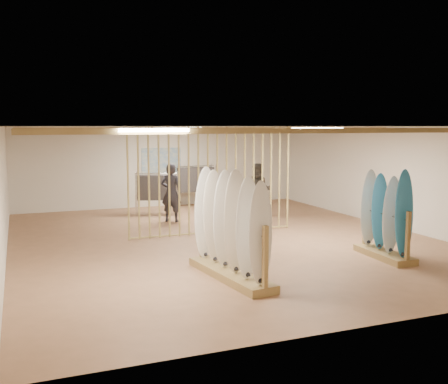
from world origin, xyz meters
name	(u,v)px	position (x,y,z in m)	size (l,w,h in m)	color
floor	(224,240)	(0.00, 0.00, 0.00)	(12.00, 12.00, 0.00)	#A3734F
ceiling	(224,126)	(0.00, 0.00, 2.80)	(12.00, 12.00, 0.00)	gray
wall_back	(161,166)	(0.00, 6.00, 1.40)	(12.00, 12.00, 0.00)	white
wall_front	(382,228)	(0.00, -6.00, 1.40)	(12.00, 12.00, 0.00)	white
wall_left	(3,194)	(-5.00, 0.00, 1.40)	(12.00, 12.00, 0.00)	white
wall_right	(390,177)	(5.00, 0.00, 1.40)	(12.00, 12.00, 0.00)	white
ceiling_slats	(224,130)	(0.00, 0.00, 2.72)	(9.50, 6.12, 0.10)	olive
light_panels	(224,129)	(0.00, 0.00, 2.74)	(1.20, 0.35, 0.06)	white
bamboo_partition	(213,181)	(0.00, 0.80, 1.40)	(4.45, 0.05, 2.78)	tan
poster	(161,161)	(0.00, 5.98, 1.60)	(1.40, 0.03, 0.90)	#316BAE
rack_left	(230,242)	(-1.10, -3.10, 0.68)	(0.84, 2.51, 1.98)	olive
rack_right	(385,229)	(2.55, -2.90, 0.63)	(0.60, 1.63, 1.87)	olive
clothing_rack_a	(157,187)	(-0.66, 4.06, 0.90)	(1.24, 0.67, 1.38)	silver
clothing_rack_b	(196,179)	(1.07, 5.40, 0.96)	(1.37, 0.44, 1.48)	silver
shopper_a	(171,189)	(-0.52, 2.91, 0.98)	(0.71, 0.48, 1.96)	#222128
shopper_b	(259,187)	(2.25, 2.76, 0.94)	(0.91, 0.71, 1.88)	#342F28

